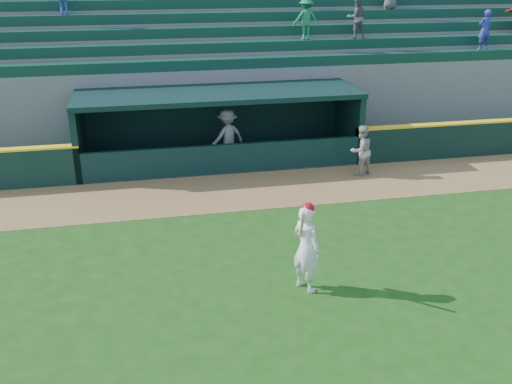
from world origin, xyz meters
The scene contains 7 objects.
ground centered at (0.00, 0.00, 0.00)m, with size 120.00×120.00×0.00m, color #1A4511.
warning_track centered at (0.00, 4.90, 0.01)m, with size 40.00×3.00×0.01m, color olive.
dugout_player_front centered at (4.25, 5.52, 0.82)m, with size 0.80×0.62×1.65m, color #9E9E99.
dugout_player_inside centered at (0.26, 7.62, 0.93)m, with size 1.20×0.69×1.86m, color #A6A5A0.
dugout centered at (0.00, 8.00, 1.36)m, with size 9.40×2.80×2.46m.
stands centered at (0.02, 12.57, 2.40)m, with size 34.50×6.25×7.61m.
batter_at_plate centered at (0.56, -0.81, 0.99)m, with size 0.74×0.90×2.00m.
Camera 1 is at (-2.58, -10.85, 6.48)m, focal length 40.00 mm.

